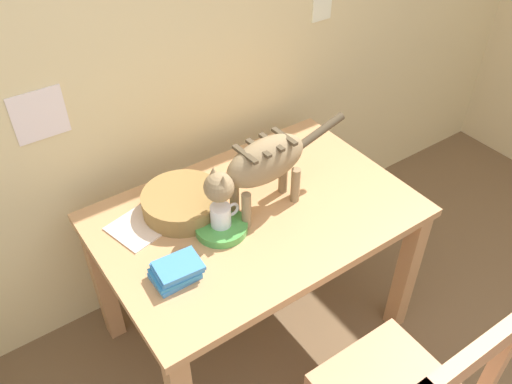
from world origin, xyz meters
name	(u,v)px	position (x,y,z in m)	size (l,w,h in m)	color
wall_rear	(148,40)	(0.00, 1.99, 1.25)	(5.14, 0.11, 2.50)	beige
dining_table	(256,229)	(0.10, 1.41, 0.64)	(1.21, 0.81, 0.73)	tan
cat	(261,165)	(0.13, 1.41, 0.95)	(0.65, 0.15, 0.32)	#8B7451
saucer_bowl	(221,227)	(-0.06, 1.40, 0.75)	(0.20, 0.20, 0.03)	#489A43
coffee_mug	(222,215)	(-0.06, 1.40, 0.81)	(0.12, 0.08, 0.08)	white
magazine	(147,222)	(-0.27, 1.60, 0.74)	(0.27, 0.19, 0.01)	beige
book_stack	(176,271)	(-0.31, 1.29, 0.77)	(0.17, 0.13, 0.07)	#4186CB
wicker_basket	(182,202)	(-0.12, 1.58, 0.78)	(0.31, 0.31, 0.08)	olive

